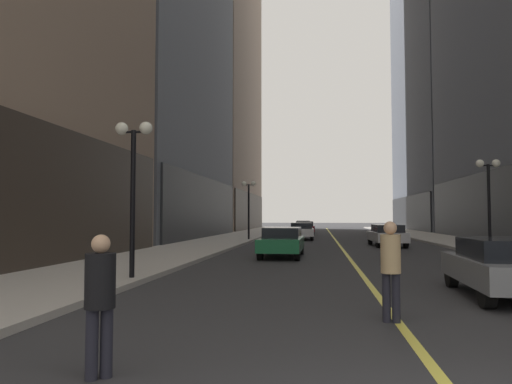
# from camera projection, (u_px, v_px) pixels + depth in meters

# --- Properties ---
(ground_plane) EXTENTS (200.00, 200.00, 0.00)m
(ground_plane) POSITION_uv_depth(u_px,v_px,m) (335.00, 239.00, 37.64)
(ground_plane) COLOR #2D2D30
(sidewalk_left) EXTENTS (4.50, 78.00, 0.15)m
(sidewalk_left) POSITION_uv_depth(u_px,v_px,m) (234.00, 238.00, 38.72)
(sidewalk_left) COLOR #ADA8A0
(sidewalk_left) RESTS_ON ground
(sidewalk_right) EXTENTS (4.50, 78.00, 0.15)m
(sidewalk_right) POSITION_uv_depth(u_px,v_px,m) (442.00, 239.00, 36.56)
(sidewalk_right) COLOR #ADA8A0
(sidewalk_right) RESTS_ON ground
(lane_centre_stripe) EXTENTS (0.16, 70.00, 0.01)m
(lane_centre_stripe) POSITION_uv_depth(u_px,v_px,m) (335.00, 239.00, 37.64)
(lane_centre_stripe) COLOR #E5D64C
(lane_centre_stripe) RESTS_ON ground
(building_right_far) EXTENTS (13.46, 26.00, 37.29)m
(building_right_far) POSITION_uv_depth(u_px,v_px,m) (459.00, 88.00, 61.13)
(building_right_far) COLOR #4C515B
(building_right_far) RESTS_ON ground
(car_grey) EXTENTS (2.10, 4.12, 1.32)m
(car_grey) POSITION_uv_depth(u_px,v_px,m) (508.00, 266.00, 10.39)
(car_grey) COLOR slate
(car_grey) RESTS_ON ground
(car_green) EXTENTS (1.86, 4.52, 1.32)m
(car_green) POSITION_uv_depth(u_px,v_px,m) (282.00, 241.00, 20.96)
(car_green) COLOR #196038
(car_green) RESTS_ON ground
(car_silver) EXTENTS (1.93, 4.73, 1.32)m
(car_silver) POSITION_uv_depth(u_px,v_px,m) (387.00, 234.00, 28.46)
(car_silver) COLOR #B7B7BC
(car_silver) RESTS_ON ground
(car_white) EXTENTS (1.98, 4.49, 1.32)m
(car_white) POSITION_uv_depth(u_px,v_px,m) (302.00, 230.00, 36.95)
(car_white) COLOR silver
(car_white) RESTS_ON ground
(car_maroon) EXTENTS (2.14, 4.14, 1.32)m
(car_maroon) POSITION_uv_depth(u_px,v_px,m) (304.00, 227.00, 47.68)
(car_maroon) COLOR maroon
(car_maroon) RESTS_ON ground
(car_black) EXTENTS (1.81, 4.47, 1.32)m
(car_black) POSITION_uv_depth(u_px,v_px,m) (303.00, 226.00, 56.97)
(car_black) COLOR black
(car_black) RESTS_ON ground
(pedestrian_in_tan_trench) EXTENTS (0.42, 0.42, 1.72)m
(pedestrian_in_tan_trench) POSITION_uv_depth(u_px,v_px,m) (391.00, 263.00, 8.03)
(pedestrian_in_tan_trench) COLOR black
(pedestrian_in_tan_trench) RESTS_ON ground
(pedestrian_in_black_coat) EXTENTS (0.48, 0.48, 1.60)m
(pedestrian_in_black_coat) POSITION_uv_depth(u_px,v_px,m) (100.00, 295.00, 5.26)
(pedestrian_in_black_coat) COLOR black
(pedestrian_in_black_coat) RESTS_ON ground
(street_lamp_left_near) EXTENTS (1.06, 0.36, 4.43)m
(street_lamp_left_near) POSITION_uv_depth(u_px,v_px,m) (133.00, 164.00, 12.91)
(street_lamp_left_near) COLOR black
(street_lamp_left_near) RESTS_ON ground
(street_lamp_left_far) EXTENTS (1.06, 0.36, 4.43)m
(street_lamp_left_far) POSITION_uv_depth(u_px,v_px,m) (249.00, 197.00, 34.52)
(street_lamp_left_far) COLOR black
(street_lamp_left_far) RESTS_ON ground
(street_lamp_right_mid) EXTENTS (1.06, 0.36, 4.43)m
(street_lamp_right_mid) POSITION_uv_depth(u_px,v_px,m) (489.00, 185.00, 21.35)
(street_lamp_right_mid) COLOR black
(street_lamp_right_mid) RESTS_ON ground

